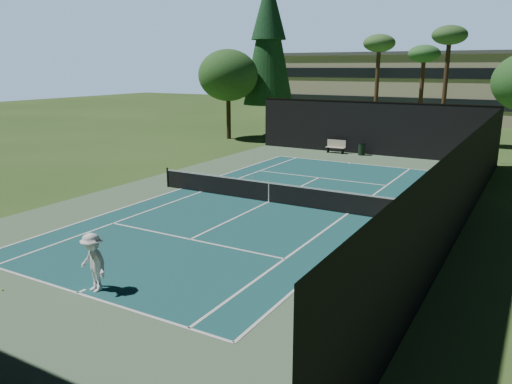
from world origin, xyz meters
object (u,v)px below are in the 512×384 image
tennis_ball_a (2,290)px  park_bench (336,146)px  trash_bin (362,149)px  tennis_ball_b (253,177)px  tennis_ball_d (268,181)px  player (93,263)px  tennis_net (269,191)px  tennis_ball_c (300,193)px

tennis_ball_a → park_bench: size_ratio=0.04×
park_bench → trash_bin: (2.06, 0.04, -0.07)m
tennis_ball_b → trash_bin: (3.20, 10.95, 0.45)m
tennis_ball_a → trash_bin: trash_bin is taller
tennis_ball_b → tennis_ball_d: bearing=-19.5°
tennis_ball_b → tennis_ball_d: 1.42m
player → tennis_ball_d: (-2.49, 15.47, -0.87)m
tennis_ball_a → trash_bin: bearing=86.4°
player → park_bench: size_ratio=1.21×
tennis_net → park_bench: size_ratio=8.60×
player → tennis_ball_d: player is taller
tennis_ball_b → tennis_ball_d: tennis_ball_d is taller
tennis_ball_d → park_bench: 11.39m
tennis_ball_a → park_bench: (-0.28, 28.25, 0.52)m
tennis_net → tennis_ball_d: tennis_net is taller
player → park_bench: (-2.69, 26.85, -0.36)m
park_bench → trash_bin: bearing=1.1°
player → park_bench: bearing=107.5°
tennis_ball_a → tennis_ball_c: (2.76, 15.14, 0.00)m
tennis_net → tennis_ball_a: size_ratio=206.88×
tennis_ball_d → park_bench: bearing=91.0°
tennis_ball_b → tennis_ball_c: tennis_ball_c is taller
tennis_ball_c → tennis_ball_d: bearing=148.7°
tennis_net → park_bench: 15.56m
tennis_ball_c → trash_bin: 13.19m
tennis_ball_b → trash_bin: size_ratio=0.06×
player → tennis_ball_b: size_ratio=29.69×
tennis_net → tennis_ball_c: (0.64, 2.27, -0.52)m
tennis_ball_b → tennis_ball_d: (1.34, -0.47, 0.00)m
park_bench → tennis_ball_b: bearing=-95.9°
tennis_ball_c → tennis_ball_d: same height
tennis_ball_b → trash_bin: 11.41m
tennis_net → trash_bin: 15.42m
tennis_ball_b → tennis_ball_d: size_ratio=0.93×
tennis_ball_a → tennis_ball_d: 16.87m
tennis_ball_a → tennis_ball_c: tennis_ball_c is taller
tennis_ball_d → park_bench: park_bench is taller
tennis_ball_c → park_bench: size_ratio=0.04×
player → tennis_ball_d: bearing=110.9°
tennis_ball_a → tennis_ball_d: (-0.08, 16.87, 0.00)m
tennis_ball_a → tennis_ball_b: bearing=94.7°
park_bench → trash_bin: park_bench is taller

